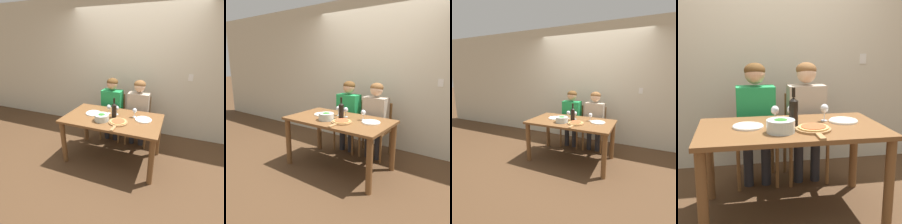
# 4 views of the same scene
# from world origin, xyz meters

# --- Properties ---
(ground_plane) EXTENTS (40.00, 40.00, 0.00)m
(ground_plane) POSITION_xyz_m (0.00, 0.00, 0.00)
(ground_plane) COLOR #4C331E
(back_wall) EXTENTS (10.00, 0.06, 2.70)m
(back_wall) POSITION_xyz_m (0.00, 1.19, 1.35)
(back_wall) COLOR beige
(back_wall) RESTS_ON ground
(dining_table) EXTENTS (1.52, 0.85, 0.76)m
(dining_table) POSITION_xyz_m (0.00, 0.00, 0.63)
(dining_table) COLOR brown
(dining_table) RESTS_ON ground
(chair_left) EXTENTS (0.42, 0.42, 0.90)m
(chair_left) POSITION_xyz_m (-0.25, 0.73, 0.50)
(chair_left) COLOR brown
(chair_left) RESTS_ON ground
(chair_right) EXTENTS (0.42, 0.42, 0.90)m
(chair_right) POSITION_xyz_m (0.27, 0.73, 0.50)
(chair_right) COLOR brown
(chair_right) RESTS_ON ground
(person_woman) EXTENTS (0.47, 0.51, 1.24)m
(person_woman) POSITION_xyz_m (-0.25, 0.62, 0.75)
(person_woman) COLOR #28282D
(person_woman) RESTS_ON ground
(person_man) EXTENTS (0.47, 0.51, 1.24)m
(person_man) POSITION_xyz_m (0.27, 0.62, 0.75)
(person_man) COLOR #28282D
(person_man) RESTS_ON ground
(wine_bottle) EXTENTS (0.08, 0.08, 0.32)m
(wine_bottle) POSITION_xyz_m (0.02, 0.02, 0.88)
(wine_bottle) COLOR black
(wine_bottle) RESTS_ON dining_table
(broccoli_bowl) EXTENTS (0.22, 0.22, 0.11)m
(broccoli_bowl) POSITION_xyz_m (-0.11, -0.15, 0.81)
(broccoli_bowl) COLOR silver
(broccoli_bowl) RESTS_ON dining_table
(dinner_plate_left) EXTENTS (0.25, 0.25, 0.02)m
(dinner_plate_left) POSITION_xyz_m (-0.35, 0.04, 0.77)
(dinner_plate_left) COLOR silver
(dinner_plate_left) RESTS_ON dining_table
(dinner_plate_right) EXTENTS (0.25, 0.25, 0.02)m
(dinner_plate_right) POSITION_xyz_m (0.48, 0.09, 0.77)
(dinner_plate_right) COLOR silver
(dinner_plate_right) RESTS_ON dining_table
(pizza_on_board) EXTENTS (0.28, 0.42, 0.04)m
(pizza_on_board) POSITION_xyz_m (0.15, -0.15, 0.77)
(pizza_on_board) COLOR #9E7042
(pizza_on_board) RESTS_ON dining_table
(wine_glass_left) EXTENTS (0.07, 0.07, 0.15)m
(wine_glass_left) POSITION_xyz_m (-0.12, 0.14, 0.86)
(wine_glass_left) COLOR silver
(wine_glass_left) RESTS_ON dining_table
(wine_glass_right) EXTENTS (0.07, 0.07, 0.15)m
(wine_glass_right) POSITION_xyz_m (0.32, 0.14, 0.86)
(wine_glass_right) COLOR silver
(wine_glass_right) RESTS_ON dining_table
(wine_glass_centre) EXTENTS (0.07, 0.07, 0.15)m
(wine_glass_centre) POSITION_xyz_m (0.02, 0.14, 0.86)
(wine_glass_centre) COLOR silver
(wine_glass_centre) RESTS_ON dining_table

